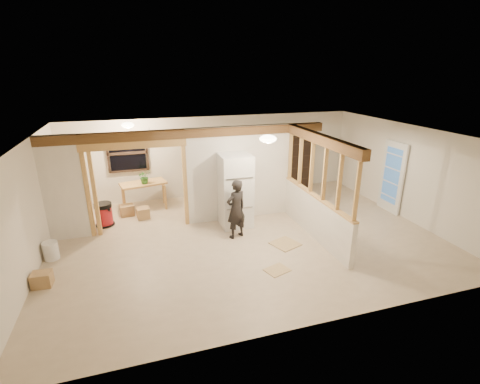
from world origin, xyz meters
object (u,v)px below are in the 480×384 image
object	(u,v)px
refrigerator	(235,191)
shop_vac	(104,214)
woman	(236,209)
work_table	(144,195)
bookshelf	(299,162)

from	to	relation	value
refrigerator	shop_vac	bearing A→B (deg)	163.87
woman	shop_vac	distance (m)	3.52
woman	work_table	world-z (taller)	woman
woman	refrigerator	bearing A→B (deg)	-126.72
bookshelf	work_table	bearing A→B (deg)	-175.56
refrigerator	woman	bearing A→B (deg)	-105.08
shop_vac	bookshelf	xyz separation A→B (m)	(6.16, 1.32, 0.58)
work_table	bookshelf	world-z (taller)	bookshelf
refrigerator	shop_vac	distance (m)	3.46
woman	work_table	distance (m)	3.28
refrigerator	bookshelf	size ratio (longest dim) A/B	1.06
refrigerator	woman	distance (m)	0.74
woman	work_table	size ratio (longest dim) A/B	1.16
shop_vac	bookshelf	distance (m)	6.33
refrigerator	work_table	distance (m)	2.95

